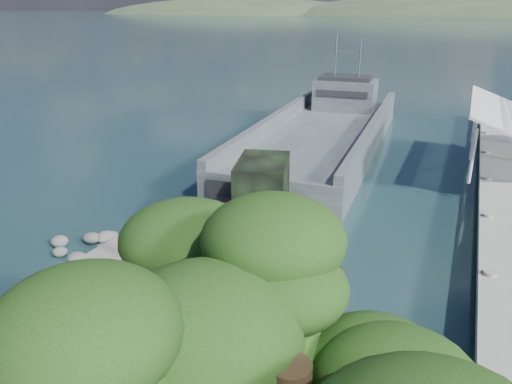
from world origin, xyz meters
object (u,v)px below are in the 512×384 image
at_px(military_truck, 258,208).
at_px(landing_craft, 322,141).
at_px(overhang_tree, 268,346).
at_px(soldier, 141,244).

bearing_deg(military_truck, landing_craft, 82.13).
bearing_deg(landing_craft, overhang_tree, -79.20).
bearing_deg(soldier, overhang_tree, -81.89).
xyz_separation_m(soldier, overhang_tree, (9.51, -9.52, 4.46)).
relative_size(military_truck, overhang_tree, 1.01).
distance_m(military_truck, overhang_tree, 14.62).
distance_m(landing_craft, soldier, 21.51).
distance_m(landing_craft, military_truck, 18.11).
height_order(soldier, overhang_tree, overhang_tree).
bearing_deg(landing_craft, soldier, -97.97).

